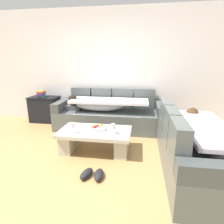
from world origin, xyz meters
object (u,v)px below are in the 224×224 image
(couch_near_window, at_px, (196,148))
(fruit_bowl, at_px, (97,128))
(coffee_table, at_px, (95,138))
(book_stack_on_cabinet, at_px, (41,94))
(wine_glass_near_left, at_px, (73,126))
(wine_glass_near_right, at_px, (113,127))
(pair_of_shoes, at_px, (93,174))
(side_cabinet, at_px, (45,109))
(couch_along_wall, at_px, (108,114))
(open_magazine, at_px, (108,132))

(couch_near_window, distance_m, fruit_bowl, 1.53)
(coffee_table, distance_m, book_stack_on_cabinet, 2.28)
(wine_glass_near_left, bearing_deg, wine_glass_near_right, 4.66)
(fruit_bowl, relative_size, pair_of_shoes, 0.85)
(couch_near_window, distance_m, book_stack_on_cabinet, 3.71)
(fruit_bowl, xyz_separation_m, side_cabinet, (-1.70, 1.42, -0.10))
(couch_along_wall, height_order, wine_glass_near_left, couch_along_wall)
(side_cabinet, distance_m, book_stack_on_cabinet, 0.40)
(couch_near_window, bearing_deg, fruit_bowl, 77.11)
(wine_glass_near_left, height_order, wine_glass_near_right, same)
(side_cabinet, bearing_deg, wine_glass_near_left, -49.79)
(couch_along_wall, distance_m, coffee_table, 1.20)
(open_magazine, height_order, book_stack_on_cabinet, book_stack_on_cabinet)
(side_cabinet, xyz_separation_m, book_stack_on_cabinet, (-0.06, -0.00, 0.40))
(open_magazine, bearing_deg, fruit_bowl, 161.62)
(coffee_table, bearing_deg, wine_glass_near_left, -154.36)
(wine_glass_near_left, relative_size, pair_of_shoes, 0.50)
(couch_near_window, bearing_deg, side_cabinet, 61.15)
(fruit_bowl, relative_size, wine_glass_near_right, 1.69)
(coffee_table, height_order, fruit_bowl, fruit_bowl)
(coffee_table, xyz_separation_m, wine_glass_near_left, (-0.33, -0.16, 0.26))
(couch_along_wall, bearing_deg, pair_of_shoes, -86.25)
(open_magazine, xyz_separation_m, side_cabinet, (-1.88, 1.46, -0.06))
(couch_near_window, height_order, coffee_table, couch_near_window)
(fruit_bowl, bearing_deg, coffee_table, -176.56)
(fruit_bowl, relative_size, book_stack_on_cabinet, 1.20)
(couch_near_window, distance_m, wine_glass_near_left, 1.87)
(open_magazine, bearing_deg, book_stack_on_cabinet, 139.33)
(couch_near_window, bearing_deg, wine_glass_near_left, 84.42)
(coffee_table, distance_m, side_cabinet, 2.19)
(wine_glass_near_left, bearing_deg, book_stack_on_cabinet, 131.49)
(wine_glass_near_left, bearing_deg, coffee_table, 25.64)
(wine_glass_near_left, distance_m, wine_glass_near_right, 0.65)
(fruit_bowl, relative_size, wine_glass_near_left, 1.69)
(wine_glass_near_left, bearing_deg, open_magazine, 11.39)
(couch_along_wall, xyz_separation_m, book_stack_on_cabinet, (-1.74, 0.22, 0.39))
(wine_glass_near_right, height_order, side_cabinet, side_cabinet)
(wine_glass_near_left, relative_size, book_stack_on_cabinet, 0.71)
(wine_glass_near_right, xyz_separation_m, book_stack_on_cabinet, (-2.04, 1.52, 0.22))
(fruit_bowl, distance_m, pair_of_shoes, 0.85)
(wine_glass_near_right, relative_size, side_cabinet, 0.23)
(wine_glass_near_right, relative_size, pair_of_shoes, 0.50)
(coffee_table, relative_size, open_magazine, 4.29)
(couch_near_window, relative_size, wine_glass_near_right, 12.02)
(book_stack_on_cabinet, bearing_deg, wine_glass_near_left, -48.51)
(side_cabinet, bearing_deg, wine_glass_near_right, -37.52)
(coffee_table, xyz_separation_m, pair_of_shoes, (0.14, -0.75, -0.19))
(wine_glass_near_right, height_order, pair_of_shoes, wine_glass_near_right)
(couch_along_wall, distance_m, wine_glass_near_left, 1.40)
(coffee_table, bearing_deg, fruit_bowl, 3.44)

